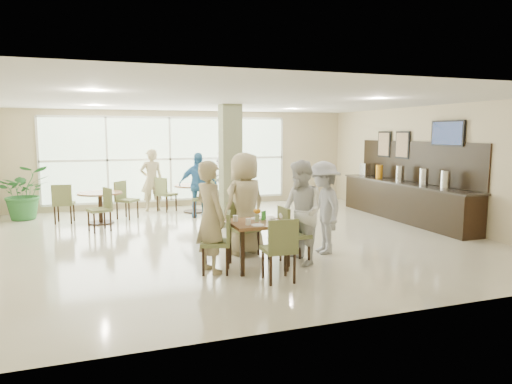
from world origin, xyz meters
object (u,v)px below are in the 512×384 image
object	(u,v)px
buffet_counter	(404,198)
teen_standing	(323,208)
main_table	(257,228)
round_table_right	(194,191)
adult_b	(225,180)
adult_standing	(152,180)
potted_plant	(24,192)
teen_left	(210,217)
teen_right	(301,212)
round_table_left	(100,200)
adult_a	(198,185)
teen_far	(245,204)

from	to	relation	value
buffet_counter	teen_standing	xyz separation A→B (m)	(-3.38, -2.19, 0.28)
main_table	round_table_right	world-z (taller)	same
adult_b	adult_standing	world-z (taller)	adult_standing
buffet_counter	potted_plant	size ratio (longest dim) A/B	3.46
teen_left	teen_right	world-z (taller)	teen_left
teen_standing	round_table_right	bearing A→B (deg)	-160.97
round_table_right	teen_left	size ratio (longest dim) A/B	0.62
round_table_left	round_table_right	world-z (taller)	same
potted_plant	adult_b	size ratio (longest dim) A/B	0.80
round_table_right	adult_standing	distance (m)	1.24
round_table_left	adult_standing	xyz separation A→B (m)	(1.37, 1.39, 0.30)
main_table	buffet_counter	distance (m)	5.49
potted_plant	main_table	bearing A→B (deg)	-54.38
potted_plant	teen_left	bearing A→B (deg)	-59.60
round_table_left	potted_plant	size ratio (longest dim) A/B	0.76
potted_plant	adult_b	bearing A→B (deg)	-2.91
adult_a	adult_b	xyz separation A→B (m)	(0.93, 0.81, 0.02)
main_table	potted_plant	world-z (taller)	potted_plant
buffet_counter	teen_left	bearing A→B (deg)	-154.65
round_table_left	adult_standing	size ratio (longest dim) A/B	0.60
potted_plant	teen_left	world-z (taller)	teen_left
adult_standing	potted_plant	bearing A→B (deg)	-0.96
teen_right	adult_standing	distance (m)	6.31
main_table	round_table_left	size ratio (longest dim) A/B	0.83
adult_a	adult_b	bearing A→B (deg)	52.57
round_table_right	buffet_counter	xyz separation A→B (m)	(4.73, -2.84, -0.02)
adult_a	adult_b	size ratio (longest dim) A/B	0.98
buffet_counter	adult_standing	xyz separation A→B (m)	(-5.81, 3.38, 0.31)
teen_far	adult_standing	bearing A→B (deg)	-102.30
teen_right	buffet_counter	bearing A→B (deg)	121.44
main_table	teen_left	distance (m)	0.79
round_table_left	potted_plant	world-z (taller)	potted_plant
round_table_left	adult_standing	distance (m)	1.97
round_table_right	teen_standing	bearing A→B (deg)	-75.00
adult_a	teen_right	bearing A→B (deg)	-69.91
round_table_right	teen_right	bearing A→B (deg)	-83.02
teen_far	adult_standing	distance (m)	5.27
main_table	round_table_left	world-z (taller)	same
potted_plant	teen_standing	size ratio (longest dim) A/B	0.82
main_table	adult_b	size ratio (longest dim) A/B	0.51
adult_standing	teen_left	bearing A→B (deg)	87.18
adult_b	adult_standing	xyz separation A→B (m)	(-1.95, 0.49, 0.02)
teen_far	teen_right	bearing A→B (deg)	103.08
round_table_right	adult_standing	bearing A→B (deg)	153.23
round_table_left	buffet_counter	size ratio (longest dim) A/B	0.22
main_table	buffet_counter	xyz separation A→B (m)	(4.81, 2.65, -0.09)
buffet_counter	adult_a	distance (m)	5.22
teen_left	teen_right	size ratio (longest dim) A/B	1.01
teen_standing	adult_standing	distance (m)	6.08
teen_far	adult_a	xyz separation A→B (m)	(-0.04, 3.87, -0.08)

